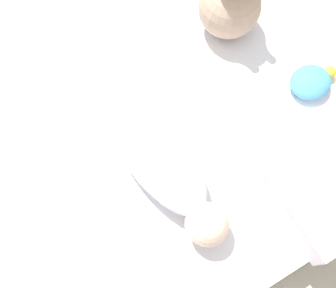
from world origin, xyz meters
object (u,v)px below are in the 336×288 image
Objects in this scene: turtle_plush at (312,82)px; swaddled_baby at (159,157)px; bunny_plush at (231,0)px; pillow at (325,183)px.

swaddled_baby is at bearing 178.87° from turtle_plush.
bunny_plush reaches higher than turtle_plush.
pillow reaches higher than turtle_plush.
bunny_plush reaches higher than swaddled_baby.
swaddled_baby is 1.42× the size of bunny_plush.
pillow is 0.87× the size of bunny_plush.
pillow is 0.34m from turtle_plush.
bunny_plush is at bearing 108.12° from turtle_plush.
swaddled_baby is 0.56m from turtle_plush.
swaddled_baby is 0.56m from bunny_plush.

